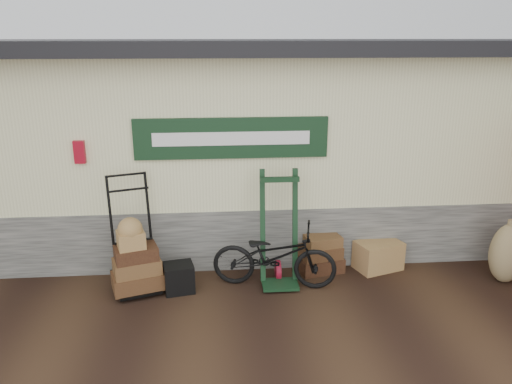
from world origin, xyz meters
The scene contains 9 objects.
ground centered at (0.00, 0.00, 0.00)m, with size 80.00×80.00×0.00m, color black.
station_building centered at (-0.01, 2.74, 1.61)m, with size 14.40×4.10×3.20m.
porter_trolley centered at (-1.63, 0.58, 0.79)m, with size 0.79×0.59×1.58m, color black, non-canonical shape.
green_barrow centered at (0.30, 0.54, 0.79)m, with size 0.57×0.48×1.58m, color black, non-canonical shape.
suitcase_stack centered at (0.95, 0.85, 0.27)m, with size 0.62×0.39×0.55m, color #341910, non-canonical shape.
wicker_hamper centered at (1.80, 0.85, 0.21)m, with size 0.64×0.42×0.42m, color olive.
black_trunk centered at (-1.05, 0.42, 0.19)m, with size 0.38×0.33×0.38m, color black.
bicycle centered at (0.23, 0.46, 0.49)m, with size 1.67×0.58×0.97m, color black.
burlap_sack_left centered at (3.43, 0.31, 0.42)m, with size 0.53×0.45×0.85m, color olive.
Camera 1 is at (-0.53, -5.61, 3.26)m, focal length 35.00 mm.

